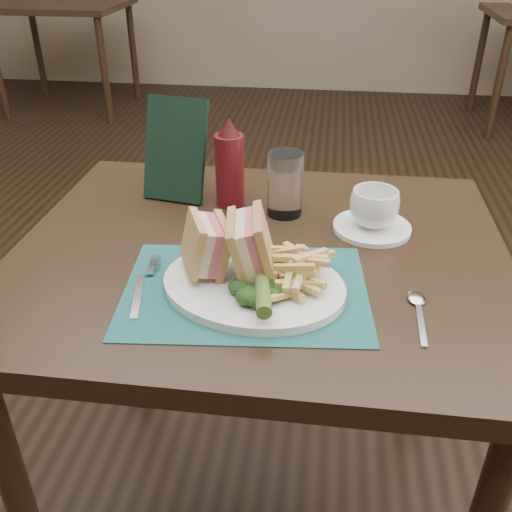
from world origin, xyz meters
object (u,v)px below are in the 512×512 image
(table_bg_left, at_px, (68,57))
(drinking_glass, at_px, (285,184))
(check_presenter, at_px, (175,150))
(plate, at_px, (254,285))
(sandwich_half_a, at_px, (193,246))
(placemat, at_px, (245,290))
(saucer, at_px, (372,227))
(table_main, at_px, (259,397))
(coffee_cup, at_px, (374,208))
(sandwich_half_b, at_px, (238,245))
(ketchup_bottle, at_px, (230,162))

(table_bg_left, xyz_separation_m, drinking_glass, (1.86, -3.07, 0.44))
(drinking_glass, height_order, check_presenter, check_presenter)
(plate, xyz_separation_m, check_presenter, (-0.21, 0.34, 0.09))
(sandwich_half_a, xyz_separation_m, drinking_glass, (0.12, 0.27, -0.00))
(placemat, relative_size, saucer, 2.63)
(table_main, xyz_separation_m, coffee_cup, (0.21, 0.10, 0.42))
(sandwich_half_b, xyz_separation_m, ketchup_bottle, (-0.06, 0.29, 0.02))
(table_main, bearing_deg, coffee_cup, 25.23)
(sandwich_half_b, relative_size, saucer, 0.73)
(drinking_glass, bearing_deg, table_bg_left, 121.15)
(sandwich_half_a, relative_size, ketchup_bottle, 0.52)
(placemat, height_order, plate, plate)
(table_bg_left, relative_size, saucer, 6.00)
(table_main, relative_size, coffee_cup, 9.65)
(plate, distance_m, coffee_cup, 0.31)
(table_main, relative_size, sandwich_half_a, 9.37)
(table_main, xyz_separation_m, placemat, (-0.01, -0.14, 0.38))
(placemat, height_order, coffee_cup, coffee_cup)
(placemat, xyz_separation_m, ketchup_bottle, (-0.08, 0.32, 0.09))
(placemat, xyz_separation_m, drinking_glass, (0.04, 0.29, 0.06))
(sandwich_half_b, relative_size, ketchup_bottle, 0.59)
(table_bg_left, relative_size, drinking_glass, 6.92)
(table_bg_left, bearing_deg, check_presenter, -61.73)
(table_bg_left, relative_size, plate, 3.00)
(plate, xyz_separation_m, sandwich_half_a, (-0.10, 0.02, 0.06))
(coffee_cup, bearing_deg, sandwich_half_b, -136.31)
(check_presenter, bearing_deg, placemat, -50.51)
(table_main, bearing_deg, sandwich_half_a, -127.32)
(table_main, xyz_separation_m, sandwich_half_b, (-0.02, -0.12, 0.45))
(plate, height_order, drinking_glass, drinking_glass)
(drinking_glass, height_order, ketchup_bottle, ketchup_bottle)
(table_main, distance_m, saucer, 0.44)
(saucer, distance_m, coffee_cup, 0.04)
(table_main, relative_size, placemat, 2.28)
(sandwich_half_b, bearing_deg, saucer, 35.61)
(drinking_glass, xyz_separation_m, check_presenter, (-0.24, 0.06, 0.04))
(coffee_cup, height_order, check_presenter, check_presenter)
(coffee_cup, relative_size, drinking_glass, 0.72)
(table_main, bearing_deg, drinking_glass, 77.82)
(drinking_glass, xyz_separation_m, ketchup_bottle, (-0.12, 0.03, 0.03))
(drinking_glass, relative_size, ketchup_bottle, 0.70)
(coffee_cup, bearing_deg, sandwich_half_a, -143.75)
(table_main, height_order, ketchup_bottle, ketchup_bottle)
(sandwich_half_a, height_order, check_presenter, check_presenter)
(placemat, bearing_deg, table_main, 87.66)
(table_bg_left, relative_size, check_presenter, 4.19)
(table_main, relative_size, drinking_glass, 6.92)
(placemat, distance_m, sandwich_half_b, 0.08)
(table_bg_left, height_order, ketchup_bottle, ketchup_bottle)
(placemat, distance_m, plate, 0.02)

